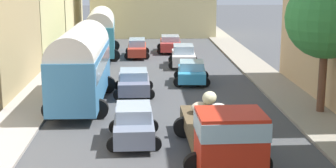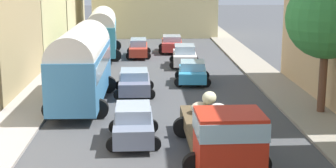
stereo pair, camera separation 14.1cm
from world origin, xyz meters
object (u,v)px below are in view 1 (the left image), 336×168
object	(u,v)px
car_3	(134,124)
car_5	(137,48)
parked_bus_0	(81,62)
parked_bus_1	(101,30)
car_0	(192,72)
cargo_truck_0	(222,131)
car_1	(183,56)
car_2	(170,44)
car_4	(134,82)

from	to	relation	value
car_3	car_5	distance (m)	21.98
parked_bus_0	parked_bus_1	distance (m)	16.15
car_0	car_3	distance (m)	11.99
cargo_truck_0	car_1	size ratio (longest dim) A/B	1.78
car_1	car_2	size ratio (longest dim) A/B	1.01
parked_bus_0	car_2	distance (m)	19.15
parked_bus_1	car_5	distance (m)	3.46
car_1	car_4	size ratio (longest dim) A/B	1.11
car_4	car_1	bearing A→B (deg)	67.97
parked_bus_1	car_5	xyz separation A→B (m)	(3.10, -0.44, -1.47)
parked_bus_0	cargo_truck_0	distance (m)	10.98
car_2	car_5	distance (m)	3.86
car_0	car_3	bearing A→B (deg)	-107.34
parked_bus_1	car_1	size ratio (longest dim) A/B	2.10
parked_bus_1	cargo_truck_0	distance (m)	25.93
cargo_truck_0	car_0	distance (m)	14.09
parked_bus_1	car_1	xyz separation A→B (m)	(6.69, -4.95, -1.42)
parked_bus_0	cargo_truck_0	xyz separation A→B (m)	(6.32, -8.92, -1.10)
parked_bus_1	parked_bus_0	bearing A→B (deg)	-89.11
parked_bus_1	car_4	bearing A→B (deg)	-77.75
car_3	car_5	size ratio (longest dim) A/B	0.89
car_1	car_4	distance (m)	9.75
parked_bus_0	parked_bus_1	world-z (taller)	parked_bus_0
car_1	car_3	xyz separation A→B (m)	(-3.52, -17.48, -0.02)
car_1	car_4	xyz separation A→B (m)	(-3.66, -9.04, -0.06)
car_1	cargo_truck_0	bearing A→B (deg)	-90.36
cargo_truck_0	car_5	distance (m)	24.87
cargo_truck_0	car_0	size ratio (longest dim) A/B	2.02
parked_bus_1	car_2	xyz separation A→B (m)	(6.06, 2.02, -1.48)
car_1	car_2	bearing A→B (deg)	95.17
parked_bus_1	car_2	distance (m)	6.56
cargo_truck_0	car_2	size ratio (longest dim) A/B	1.80
car_0	parked_bus_1	bearing A→B (deg)	121.57
parked_bus_0	car_2	world-z (taller)	parked_bus_0
car_2	parked_bus_1	bearing A→B (deg)	-161.54
car_0	car_2	bearing A→B (deg)	93.02
car_1	car_5	world-z (taller)	car_1
car_0	car_3	size ratio (longest dim) A/B	0.95
parked_bus_1	car_0	world-z (taller)	parked_bus_1
car_0	car_3	xyz separation A→B (m)	(-3.57, -11.44, 0.06)
car_3	car_1	bearing A→B (deg)	78.62
car_0	car_4	world-z (taller)	car_4
car_2	car_0	bearing A→B (deg)	-86.98
car_3	car_0	bearing A→B (deg)	72.66
parked_bus_0	cargo_truck_0	size ratio (longest dim) A/B	1.19
parked_bus_0	car_0	xyz separation A→B (m)	(6.50, 5.16, -1.63)
car_0	car_4	size ratio (longest dim) A/B	0.98
parked_bus_1	cargo_truck_0	world-z (taller)	parked_bus_1
car_3	car_2	bearing A→B (deg)	83.27
cargo_truck_0	car_5	xyz separation A→B (m)	(-3.47, 24.62, -0.49)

